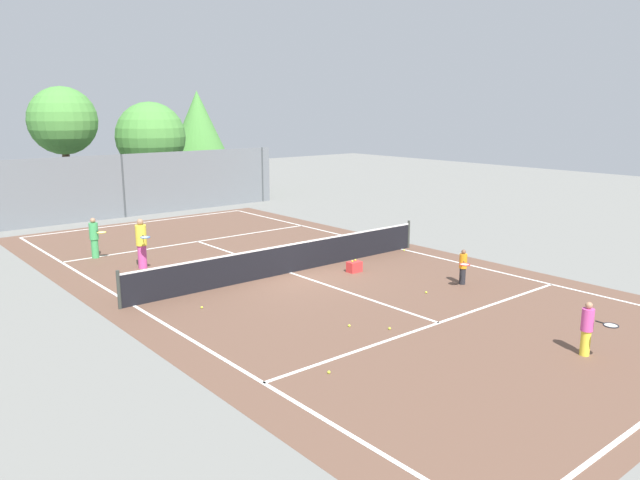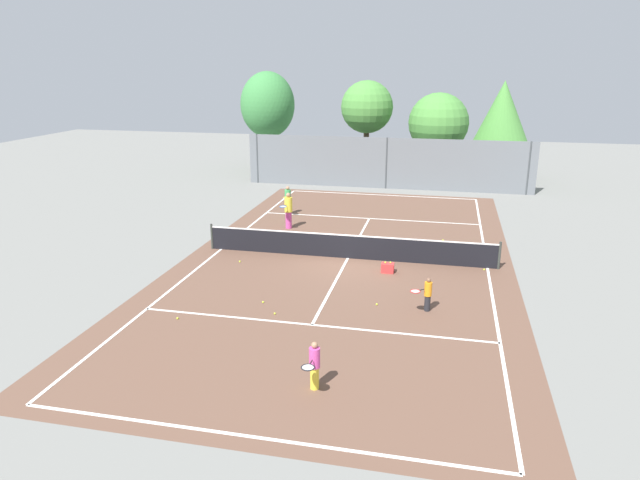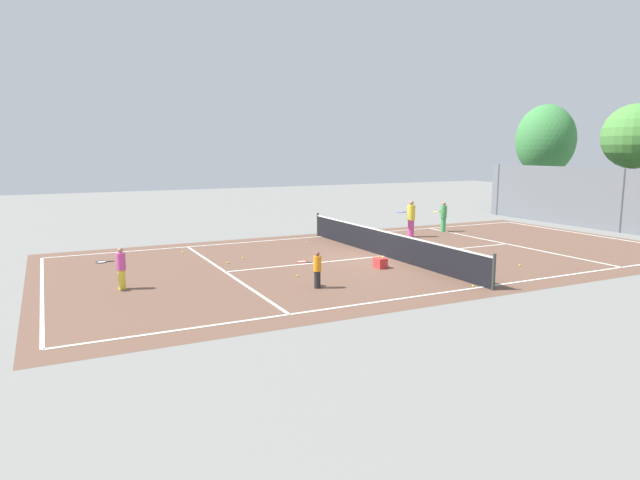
{
  "view_description": "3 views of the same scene",
  "coord_description": "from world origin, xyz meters",
  "px_view_note": "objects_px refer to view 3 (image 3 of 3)",
  "views": [
    {
      "loc": [
        -11.89,
        -15.86,
        5.43
      ],
      "look_at": [
        0.9,
        -0.51,
        1.1
      ],
      "focal_mm": 34.05,
      "sensor_mm": 36.0,
      "label": 1
    },
    {
      "loc": [
        3.68,
        -21.87,
        7.62
      ],
      "look_at": [
        -0.79,
        -1.71,
        1.24
      ],
      "focal_mm": 32.22,
      "sensor_mm": 36.0,
      "label": 2
    },
    {
      "loc": [
        17.96,
        -11.71,
        4.12
      ],
      "look_at": [
        0.16,
        -2.88,
        0.88
      ],
      "focal_mm": 31.17,
      "sensor_mm": 36.0,
      "label": 3
    }
  ],
  "objects_px": {
    "player_3": "(411,218)",
    "tennis_ball_1": "(473,286)",
    "player_2": "(120,268)",
    "ball_crate": "(380,263)",
    "tennis_ball_3": "(298,276)",
    "tennis_ball_2": "(243,258)",
    "tennis_ball_4": "(307,242)",
    "player_0": "(443,216)",
    "tennis_ball_6": "(183,252)",
    "tennis_ball_0": "(228,263)",
    "tennis_ball_5": "(520,265)",
    "player_1": "(316,269)"
  },
  "relations": [
    {
      "from": "player_3",
      "to": "tennis_ball_1",
      "type": "xyz_separation_m",
      "value": [
        8.92,
        -4.06,
        -0.87
      ]
    },
    {
      "from": "player_2",
      "to": "ball_crate",
      "type": "bearing_deg",
      "value": 84.17
    },
    {
      "from": "ball_crate",
      "to": "tennis_ball_3",
      "type": "xyz_separation_m",
      "value": [
        -0.01,
        -3.18,
        -0.15
      ]
    },
    {
      "from": "tennis_ball_2",
      "to": "tennis_ball_4",
      "type": "bearing_deg",
      "value": 120.41
    },
    {
      "from": "player_3",
      "to": "tennis_ball_4",
      "type": "distance_m",
      "value": 5.31
    },
    {
      "from": "player_3",
      "to": "ball_crate",
      "type": "height_order",
      "value": "player_3"
    },
    {
      "from": "player_0",
      "to": "tennis_ball_3",
      "type": "distance_m",
      "value": 12.38
    },
    {
      "from": "tennis_ball_1",
      "to": "tennis_ball_6",
      "type": "relative_size",
      "value": 1.0
    },
    {
      "from": "tennis_ball_0",
      "to": "tennis_ball_6",
      "type": "bearing_deg",
      "value": -160.88
    },
    {
      "from": "tennis_ball_5",
      "to": "player_0",
      "type": "bearing_deg",
      "value": 159.52
    },
    {
      "from": "ball_crate",
      "to": "tennis_ball_0",
      "type": "relative_size",
      "value": 7.2
    },
    {
      "from": "tennis_ball_0",
      "to": "player_1",
      "type": "bearing_deg",
      "value": 15.79
    },
    {
      "from": "tennis_ball_3",
      "to": "player_1",
      "type": "bearing_deg",
      "value": -3.77
    },
    {
      "from": "tennis_ball_3",
      "to": "tennis_ball_6",
      "type": "bearing_deg",
      "value": -157.81
    },
    {
      "from": "tennis_ball_4",
      "to": "tennis_ball_6",
      "type": "xyz_separation_m",
      "value": [
        -0.04,
        -5.48,
        0.0
      ]
    },
    {
      "from": "player_0",
      "to": "tennis_ball_5",
      "type": "height_order",
      "value": "player_0"
    },
    {
      "from": "tennis_ball_0",
      "to": "ball_crate",
      "type": "bearing_deg",
      "value": 56.25
    },
    {
      "from": "tennis_ball_0",
      "to": "player_3",
      "type": "bearing_deg",
      "value": 102.96
    },
    {
      "from": "tennis_ball_1",
      "to": "tennis_ball_4",
      "type": "height_order",
      "value": "same"
    },
    {
      "from": "player_1",
      "to": "tennis_ball_3",
      "type": "height_order",
      "value": "player_1"
    },
    {
      "from": "tennis_ball_4",
      "to": "tennis_ball_3",
      "type": "bearing_deg",
      "value": -27.5
    },
    {
      "from": "tennis_ball_0",
      "to": "tennis_ball_3",
      "type": "xyz_separation_m",
      "value": [
        3.07,
        1.43,
        0.0
      ]
    },
    {
      "from": "player_3",
      "to": "tennis_ball_6",
      "type": "distance_m",
      "value": 10.74
    },
    {
      "from": "tennis_ball_0",
      "to": "tennis_ball_2",
      "type": "distance_m",
      "value": 1.02
    },
    {
      "from": "player_1",
      "to": "tennis_ball_3",
      "type": "xyz_separation_m",
      "value": [
        -1.6,
        0.11,
        -0.56
      ]
    },
    {
      "from": "player_1",
      "to": "player_2",
      "type": "xyz_separation_m",
      "value": [
        -2.47,
        -5.28,
        0.06
      ]
    },
    {
      "from": "player_3",
      "to": "player_2",
      "type": "bearing_deg",
      "value": -72.0
    },
    {
      "from": "player_3",
      "to": "tennis_ball_2",
      "type": "height_order",
      "value": "player_3"
    },
    {
      "from": "tennis_ball_2",
      "to": "tennis_ball_6",
      "type": "bearing_deg",
      "value": -141.13
    },
    {
      "from": "ball_crate",
      "to": "tennis_ball_1",
      "type": "xyz_separation_m",
      "value": [
        3.61,
        1.03,
        -0.15
      ]
    },
    {
      "from": "player_2",
      "to": "tennis_ball_4",
      "type": "relative_size",
      "value": 19.02
    },
    {
      "from": "tennis_ball_4",
      "to": "tennis_ball_5",
      "type": "distance_m",
      "value": 9.2
    },
    {
      "from": "tennis_ball_1",
      "to": "player_2",
      "type": "bearing_deg",
      "value": -115.05
    },
    {
      "from": "player_0",
      "to": "ball_crate",
      "type": "height_order",
      "value": "player_0"
    },
    {
      "from": "player_1",
      "to": "player_3",
      "type": "relative_size",
      "value": 0.64
    },
    {
      "from": "player_1",
      "to": "tennis_ball_6",
      "type": "distance_m",
      "value": 7.89
    },
    {
      "from": "player_1",
      "to": "tennis_ball_1",
      "type": "xyz_separation_m",
      "value": [
        2.02,
        4.32,
        -0.56
      ]
    },
    {
      "from": "player_3",
      "to": "tennis_ball_6",
      "type": "bearing_deg",
      "value": -93.34
    },
    {
      "from": "player_0",
      "to": "tennis_ball_2",
      "type": "height_order",
      "value": "player_0"
    },
    {
      "from": "player_3",
      "to": "tennis_ball_4",
      "type": "relative_size",
      "value": 26.42
    },
    {
      "from": "player_2",
      "to": "player_3",
      "type": "height_order",
      "value": "player_3"
    },
    {
      "from": "tennis_ball_0",
      "to": "tennis_ball_5",
      "type": "distance_m",
      "value": 10.52
    },
    {
      "from": "tennis_ball_3",
      "to": "tennis_ball_1",
      "type": "bearing_deg",
      "value": 49.32
    },
    {
      "from": "player_1",
      "to": "player_3",
      "type": "distance_m",
      "value": 10.86
    },
    {
      "from": "tennis_ball_3",
      "to": "player_0",
      "type": "bearing_deg",
      "value": 119.21
    },
    {
      "from": "player_2",
      "to": "tennis_ball_6",
      "type": "xyz_separation_m",
      "value": [
        -5.06,
        2.97,
        -0.62
      ]
    },
    {
      "from": "tennis_ball_4",
      "to": "tennis_ball_0",
      "type": "bearing_deg",
      "value": -57.92
    },
    {
      "from": "tennis_ball_0",
      "to": "tennis_ball_5",
      "type": "bearing_deg",
      "value": 61.13
    },
    {
      "from": "player_3",
      "to": "tennis_ball_1",
      "type": "height_order",
      "value": "player_3"
    },
    {
      "from": "tennis_ball_5",
      "to": "player_1",
      "type": "bearing_deg",
      "value": -92.94
    }
  ]
}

